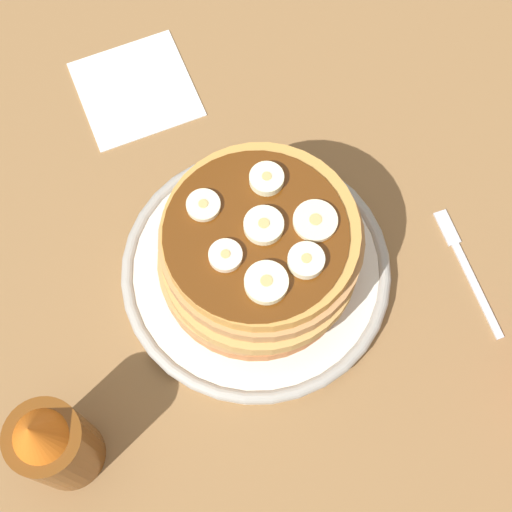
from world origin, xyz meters
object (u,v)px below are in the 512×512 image
at_px(plate, 256,271).
at_px(banana_slice_3, 266,283).
at_px(banana_slice_5, 222,252).
at_px(napkin, 136,89).
at_px(pancake_stack, 260,255).
at_px(fork, 465,264).
at_px(syrup_bottle, 54,444).
at_px(banana_slice_4, 267,179).
at_px(banana_slice_0, 263,224).
at_px(banana_slice_1, 306,261).
at_px(banana_slice_6, 203,206).
at_px(banana_slice_2, 315,221).

bearing_deg(plate, banana_slice_3, -119.93).
distance_m(banana_slice_5, napkin, 0.25).
bearing_deg(pancake_stack, fork, -36.70).
height_order(plate, syrup_bottle, syrup_bottle).
xyz_separation_m(plate, pancake_stack, (0.00, -0.00, 0.05)).
bearing_deg(banana_slice_3, pancake_stack, 56.02).
distance_m(banana_slice_4, syrup_bottle, 0.26).
bearing_deg(banana_slice_0, banana_slice_3, -127.26).
xyz_separation_m(plate, banana_slice_1, (0.01, -0.04, 0.09)).
relative_size(banana_slice_0, banana_slice_4, 1.13).
bearing_deg(banana_slice_5, banana_slice_4, 20.45).
height_order(fork, syrup_bottle, syrup_bottle).
distance_m(banana_slice_1, fork, 0.18).
height_order(banana_slice_0, banana_slice_1, same).
height_order(pancake_stack, banana_slice_1, banana_slice_1).
bearing_deg(plate, banana_slice_0, 9.57).
height_order(pancake_stack, fork, pancake_stack).
bearing_deg(fork, napkin, 108.35).
xyz_separation_m(banana_slice_0, fork, (0.14, -0.12, -0.10)).
xyz_separation_m(banana_slice_1, fork, (0.14, -0.07, -0.10)).
relative_size(banana_slice_6, syrup_bottle, 0.21).
height_order(pancake_stack, banana_slice_4, banana_slice_4).
relative_size(pancake_stack, syrup_bottle, 1.32).
distance_m(banana_slice_0, napkin, 0.25).
height_order(banana_slice_4, fork, banana_slice_4).
bearing_deg(banana_slice_1, banana_slice_6, 108.90).
bearing_deg(banana_slice_5, banana_slice_1, -47.15).
relative_size(banana_slice_5, banana_slice_6, 0.97).
distance_m(banana_slice_5, fork, 0.24).
height_order(banana_slice_4, banana_slice_5, banana_slice_4).
relative_size(pancake_stack, banana_slice_4, 6.24).
distance_m(plate, pancake_stack, 0.05).
xyz_separation_m(banana_slice_1, syrup_bottle, (-0.23, 0.02, -0.04)).
height_order(banana_slice_0, banana_slice_5, banana_slice_0).
bearing_deg(banana_slice_6, fork, -43.82).
height_order(banana_slice_3, banana_slice_6, banana_slice_3).
distance_m(banana_slice_1, syrup_bottle, 0.24).
bearing_deg(banana_slice_2, banana_slice_3, -167.03).
xyz_separation_m(pancake_stack, banana_slice_1, (0.01, -0.04, 0.04)).
bearing_deg(napkin, banana_slice_1, -94.88).
xyz_separation_m(plate, napkin, (0.04, 0.23, -0.01)).
relative_size(plate, syrup_bottle, 1.80).
distance_m(banana_slice_2, banana_slice_6, 0.09).
xyz_separation_m(banana_slice_5, banana_slice_6, (0.01, 0.04, -0.00)).
bearing_deg(fork, banana_slice_1, 152.30).
height_order(banana_slice_0, banana_slice_3, same).
bearing_deg(banana_slice_5, banana_slice_0, -4.27).
xyz_separation_m(banana_slice_0, banana_slice_6, (-0.02, 0.04, -0.00)).
xyz_separation_m(banana_slice_2, banana_slice_3, (-0.06, -0.01, 0.00)).
relative_size(banana_slice_1, banana_slice_6, 1.05).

